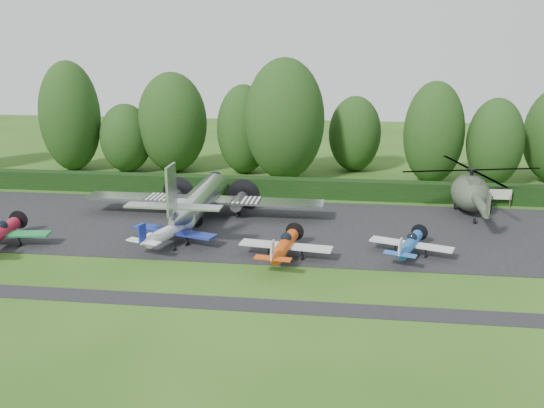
# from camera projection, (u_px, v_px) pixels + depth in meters

# --- Properties ---
(ground) EXTENTS (160.00, 160.00, 0.00)m
(ground) POSITION_uv_depth(u_px,v_px,m) (211.00, 268.00, 45.32)
(ground) COLOR #274A14
(ground) RESTS_ON ground
(apron) EXTENTS (70.00, 18.00, 0.01)m
(apron) POSITION_uv_depth(u_px,v_px,m) (235.00, 227.00, 54.86)
(apron) COLOR black
(apron) RESTS_ON ground
(taxiway_verge) EXTENTS (70.00, 2.00, 0.00)m
(taxiway_verge) POSITION_uv_depth(u_px,v_px,m) (190.00, 302.00, 39.60)
(taxiway_verge) COLOR black
(taxiway_verge) RESTS_ON ground
(hedgerow) EXTENTS (90.00, 1.60, 2.00)m
(hedgerow) POSITION_uv_depth(u_px,v_px,m) (254.00, 196.00, 65.36)
(hedgerow) COLOR black
(hedgerow) RESTS_ON ground
(transport_plane) EXTENTS (22.88, 17.54, 7.33)m
(transport_plane) POSITION_uv_depth(u_px,v_px,m) (200.00, 199.00, 56.13)
(transport_plane) COLOR silver
(transport_plane) RESTS_ON ground
(light_plane_white) EXTENTS (7.57, 7.96, 2.91)m
(light_plane_white) POSITION_uv_depth(u_px,v_px,m) (170.00, 231.00, 49.88)
(light_plane_white) COLOR white
(light_plane_white) RESTS_ON ground
(light_plane_orange) EXTENTS (7.25, 7.62, 2.79)m
(light_plane_orange) POSITION_uv_depth(u_px,v_px,m) (284.00, 246.00, 46.58)
(light_plane_orange) COLOR #D2450C
(light_plane_orange) RESTS_ON ground
(light_plane_blue) EXTENTS (6.52, 6.85, 2.50)m
(light_plane_blue) POSITION_uv_depth(u_px,v_px,m) (410.00, 244.00, 47.29)
(light_plane_blue) COLOR #1C57A9
(light_plane_blue) RESTS_ON ground
(helicopter) EXTENTS (13.66, 16.00, 4.40)m
(helicopter) POSITION_uv_depth(u_px,v_px,m) (470.00, 190.00, 58.40)
(helicopter) COLOR #3C4736
(helicopter) RESTS_ON ground
(sign_board) EXTENTS (3.29, 0.12, 1.85)m
(sign_board) POSITION_uv_depth(u_px,v_px,m) (495.00, 195.00, 60.72)
(sign_board) COLOR #3F3326
(sign_board) RESTS_ON ground
(tree_1) EXTENTS (7.50, 7.50, 13.73)m
(tree_1) POSITION_uv_depth(u_px,v_px,m) (70.00, 116.00, 75.66)
(tree_1) COLOR black
(tree_1) RESTS_ON ground
(tree_3) EXTENTS (6.53, 6.53, 9.44)m
(tree_3) POSITION_uv_depth(u_px,v_px,m) (355.00, 134.00, 75.84)
(tree_3) COLOR black
(tree_3) RESTS_ON ground
(tree_4) EXTENTS (6.39, 6.39, 8.53)m
(tree_4) POSITION_uv_depth(u_px,v_px,m) (126.00, 138.00, 75.60)
(tree_4) COLOR black
(tree_4) RESTS_ON ground
(tree_5) EXTENTS (9.37, 9.37, 14.29)m
(tree_5) POSITION_uv_depth(u_px,v_px,m) (285.00, 120.00, 70.84)
(tree_5) COLOR black
(tree_5) RESTS_ON ground
(tree_6) EXTENTS (6.26, 6.26, 10.05)m
(tree_6) POSITION_uv_depth(u_px,v_px,m) (495.00, 143.00, 68.15)
(tree_6) COLOR black
(tree_6) RESTS_ON ground
(tree_7) EXTENTS (6.88, 6.88, 11.79)m
(tree_7) POSITION_uv_depth(u_px,v_px,m) (434.00, 133.00, 69.26)
(tree_7) COLOR black
(tree_7) RESTS_ON ground
(tree_9) EXTENTS (8.54, 8.54, 12.38)m
(tree_9) POSITION_uv_depth(u_px,v_px,m) (172.00, 123.00, 75.18)
(tree_9) COLOR black
(tree_9) RESTS_ON ground
(tree_10) EXTENTS (6.60, 6.60, 10.98)m
(tree_10) POSITION_uv_depth(u_px,v_px,m) (244.00, 129.00, 74.40)
(tree_10) COLOR black
(tree_10) RESTS_ON ground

